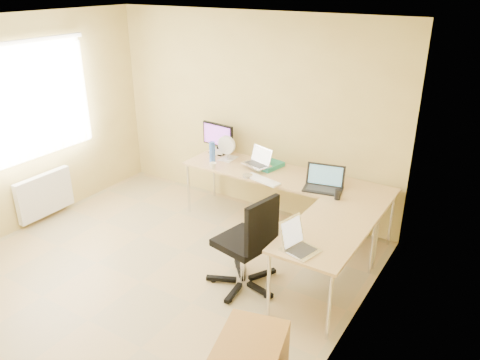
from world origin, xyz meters
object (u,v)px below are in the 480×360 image
Objects in this scene: desk_return at (324,262)px; water_bottle at (212,152)px; monitor at (218,138)px; keyboard at (262,180)px; laptop_center at (257,157)px; desk_main at (283,202)px; laptop_return at (301,240)px; desk_fan at (228,149)px; office_chair at (243,243)px; laptop_black at (324,179)px; mug at (213,166)px.

desk_return is 4.81× the size of water_bottle.
monitor is 1.12m from keyboard.
laptop_center is (0.74, -0.22, -0.05)m from monitor.
desk_main is 1.80m from laptop_return.
desk_fan is 1.78m from office_chair.
monitor is 1.14× the size of laptop_black.
monitor is at bearing 150.27° from desk_return.
laptop_center reaches higher than desk_main.
desk_return is at bearing -24.28° from monitor.
office_chair is (0.60, -1.28, -0.40)m from laptop_center.
laptop_center is 3.99× the size of mug.
laptop_return is at bearing -58.10° from desk_main.
monitor reaches higher than desk_main.
desk_return is 0.83m from office_chair.
laptop_center is at bearing 56.32° from laptop_return.
laptop_black is 1.45m from desk_fan.
desk_main is 1.40m from desk_return.
desk_return is at bearing 33.12° from office_chair.
mug reaches higher than desk_main.
laptop_return is (2.04, -1.67, -0.10)m from monitor.
water_bottle reaches higher than keyboard.
laptop_black is at bearing 115.49° from desk_return.
office_chair reaches higher than desk_main.
desk_fan reaches higher than desk_main.
water_bottle is (-0.87, 0.20, 0.12)m from keyboard.
laptop_black is (1.70, -0.35, -0.08)m from monitor.
laptop_black is at bearing -9.16° from desk_fan.
desk_fan is (0.00, 0.36, 0.12)m from mug.
office_chair reaches higher than desk_return.
office_chair is at bearing -119.08° from laptop_black.
laptop_black is 1.36m from laptop_return.
laptop_return is at bearing -2.15° from office_chair.
desk_main is at bearing 18.97° from mug.
keyboard is 1.51× the size of desk_fan.
monitor is 1.46× the size of laptop_center.
laptop_return is at bearing -33.41° from mug.
laptop_center is 0.57m from mug.
desk_main is at bearing -4.63° from desk_fan.
laptop_return reaches higher than keyboard.
water_bottle is at bearing -154.60° from laptop_center.
laptop_center is 1.08× the size of desk_fan.
office_chair is (-0.36, -1.15, -0.37)m from laptop_black.
laptop_center is at bearing -176.44° from desk_main.
laptop_center is 1.47m from office_chair.
monitor is at bearing 169.93° from desk_main.
monitor is 0.32m from water_bottle.
desk_fan is 0.92× the size of laptop_return.
keyboard is 5.58× the size of mug.
office_chair reaches higher than laptop_return.
water_bottle is at bearing 155.55° from desk_return.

